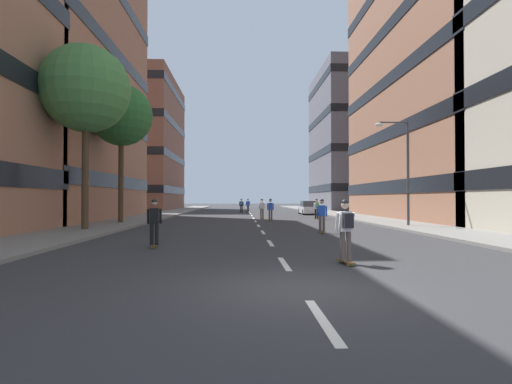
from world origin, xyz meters
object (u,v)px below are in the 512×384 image
Objects in this scene: skater_4 at (154,221)px; skater_7 at (317,207)px; streetlamp_right at (402,161)px; skater_1 at (262,208)px; skater_2 at (241,205)px; skater_0 at (346,227)px; skater_5 at (248,205)px; skater_3 at (271,208)px; street_tree_mid at (86,89)px; skater_6 at (322,214)px; parked_car_near at (309,208)px; street_tree_near at (121,116)px.

skater_4 is 21.46m from skater_7.
streetlamp_right is 13.79m from skater_1.
skater_1 is at bearing -82.98° from skater_2.
skater_0 is 40.61m from skater_5.
skater_4 is at bearing -104.22° from skater_1.
skater_0 is at bearing -88.83° from skater_3.
skater_3 is at bearing 42.77° from street_tree_mid.
skater_5 is 1.00× the size of skater_6.
parked_car_near is 28.33m from street_tree_mid.
skater_5 is at bearing 92.63° from skater_0.
street_tree_near is 23.57m from skater_2.
street_tree_mid is 20.41m from skater_7.
skater_0 is at bearing -87.70° from skater_1.
skater_0 is 1.00× the size of skater_3.
streetlamp_right reaches higher than skater_2.
parked_car_near is 2.47× the size of skater_0.
skater_1 and skater_3 have the same top height.
street_tree_near is 16.31m from skater_6.
skater_0 is at bearing -118.38° from streetlamp_right.
skater_7 is at bearing 20.73° from street_tree_near.
street_tree_mid is (-16.12, -22.20, 7.05)m from parked_car_near.
streetlamp_right is at bearing -70.38° from skater_7.
skater_3 is at bearing 18.70° from street_tree_near.
skater_3 is at bearing 98.75° from skater_6.
street_tree_near is 5.47× the size of skater_4.
skater_2 is 1.00× the size of skater_7.
street_tree_near is 21.73m from skater_0.
street_tree_mid is at bearing 126.69° from skater_4.
skater_7 is (-1.10, -10.14, 0.32)m from parked_car_near.
street_tree_mid is 14.41m from skater_6.
skater_2 is at bearing 145.98° from parked_car_near.
skater_4 and skater_5 have the same top height.
skater_4 is at bearing -143.00° from skater_6.
skater_4 is (5.25, -7.05, -6.76)m from street_tree_mid.
parked_car_near is at bearing 44.47° from street_tree_near.
skater_0 is at bearing -44.13° from street_tree_mid.
street_tree_near is at bearing -112.29° from skater_2.
street_tree_near reaches higher than skater_5.
skater_0 is at bearing -98.28° from parked_car_near.
skater_6 is (3.21, -31.08, 0.00)m from skater_5.
skater_2 is 16.55m from skater_7.
skater_6 is at bearing -99.99° from skater_7.
skater_6 is at bearing -31.83° from street_tree_near.
skater_2 is 17.40m from skater_3.
skater_7 is (6.45, -15.24, 0.00)m from skater_2.
skater_3 is at bearing -85.81° from skater_5.
skater_4 is (-5.62, -17.10, 0.00)m from skater_3.
skater_7 is at bearing 80.01° from skater_6.
street_tree_mid is 5.63× the size of skater_2.
skater_7 is (15.03, 12.06, -6.73)m from street_tree_mid.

